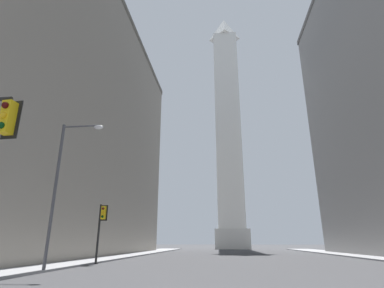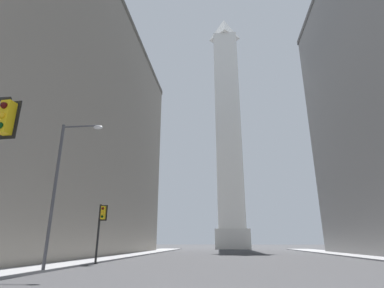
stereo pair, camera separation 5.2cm
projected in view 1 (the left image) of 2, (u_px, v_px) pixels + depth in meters
sidewalk_left at (87, 260)px, 28.61m from camera, size 5.00×94.31×0.15m
building_left at (38, 109)px, 38.27m from camera, size 19.23×59.72×35.77m
obelisk at (228, 124)px, 85.08m from camera, size 8.57×8.57×69.63m
traffic_light_mid_left at (101, 224)px, 25.56m from camera, size 0.77×0.50×4.83m
street_lamp at (63, 178)px, 19.42m from camera, size 2.91×0.36×9.41m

